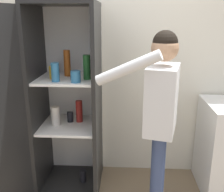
{
  "coord_description": "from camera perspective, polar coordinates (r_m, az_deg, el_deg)",
  "views": [
    {
      "loc": [
        0.29,
        -1.78,
        1.69
      ],
      "look_at": [
        0.15,
        0.63,
        0.97
      ],
      "focal_mm": 42.0,
      "sensor_mm": 36.0,
      "label": 1
    }
  ],
  "objects": [
    {
      "name": "refrigerator",
      "position": [
        2.54,
        -12.31,
        -1.51
      ],
      "size": [
        0.93,
        1.15,
        1.84
      ],
      "color": "black",
      "rests_on": "ground_plane"
    },
    {
      "name": "wall_back",
      "position": [
        2.8,
        -2.7,
        8.01
      ],
      "size": [
        7.0,
        0.06,
        2.55
      ],
      "color": "silver",
      "rests_on": "ground_plane"
    },
    {
      "name": "person",
      "position": [
        2.19,
        10.55,
        -1.49
      ],
      "size": [
        0.7,
        0.54,
        1.61
      ],
      "color": "#384770",
      "rests_on": "ground_plane"
    }
  ]
}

